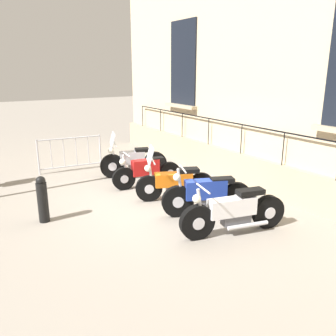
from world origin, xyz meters
TOP-DOWN VIEW (x-y plane):
  - ground_plane at (0.00, 0.00)m, footprint 60.00×60.00m
  - building_facade at (-2.78, 0.00)m, footprint 0.82×13.06m
  - motorcycle_silver at (-0.28, -2.18)m, footprint 1.89×0.86m
  - motorcycle_red at (-0.15, -1.15)m, footprint 1.89×0.60m
  - motorcycle_orange at (-0.26, 0.04)m, footprint 1.80×0.95m
  - motorcycle_blue at (-0.35, 1.15)m, footprint 1.88×0.92m
  - motorcycle_white at (-0.23, 2.11)m, footprint 2.14×0.75m
  - crowd_barrier at (1.08, -3.70)m, footprint 1.90×0.25m
  - bollard at (2.69, -0.34)m, footprint 0.21×0.21m

SIDE VIEW (x-z plane):
  - ground_plane at x=0.00m, z-range 0.00..0.00m
  - motorcycle_red at x=-0.15m, z-range -0.06..0.89m
  - motorcycle_white at x=-0.23m, z-range -0.08..0.91m
  - motorcycle_orange at x=-0.26m, z-range -0.23..1.09m
  - motorcycle_silver at x=-0.28m, z-range -0.21..1.10m
  - motorcycle_blue at x=-0.35m, z-range -0.09..0.99m
  - bollard at x=2.69m, z-range 0.00..0.97m
  - crowd_barrier at x=1.08m, z-range 0.04..1.09m
  - building_facade at x=-2.78m, z-range -0.13..8.60m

